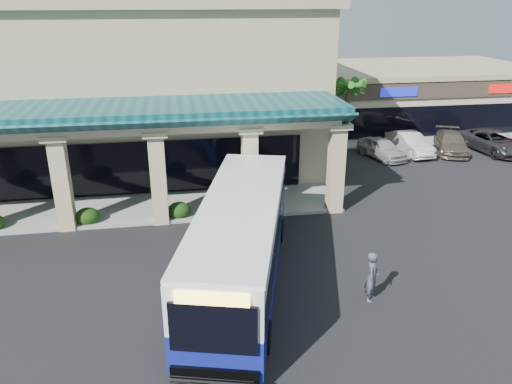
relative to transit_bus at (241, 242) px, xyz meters
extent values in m
plane|color=black|center=(-0.21, 1.00, -1.74)|extent=(110.00, 110.00, 0.00)
imported|color=#424554|center=(4.61, -2.05, -0.77)|extent=(0.77, 0.85, 1.95)
imported|color=#BABABA|center=(11.92, 14.52, -1.03)|extent=(2.69, 4.46, 1.42)
imported|color=silver|center=(14.30, 15.23, -0.99)|extent=(2.00, 4.70, 1.51)
imported|color=#5F5649|center=(17.47, 15.07, -1.03)|extent=(3.61, 5.32, 1.43)
imported|color=#2A2C32|center=(20.48, 14.64, -0.97)|extent=(3.38, 5.91, 1.55)
camera|label=1|loc=(-2.25, -17.12, 8.90)|focal=35.00mm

